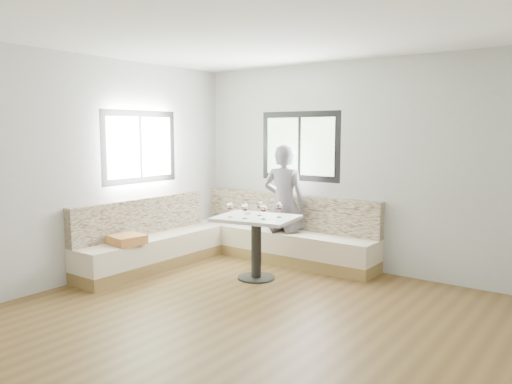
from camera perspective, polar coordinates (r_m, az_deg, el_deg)
room at (r=4.80m, az=-1.67°, el=1.52°), size 5.01×5.01×2.81m
banquette at (r=7.09m, az=-3.54°, el=-5.54°), size 2.90×2.80×0.95m
table at (r=6.30m, az=0.02°, el=-4.63°), size 1.10×0.93×0.80m
person at (r=7.04m, az=3.25°, el=-1.38°), size 0.69×0.52×1.69m
olive_ramekin at (r=6.45m, az=-1.00°, el=-2.38°), size 0.09×0.09×0.04m
wine_glass_a at (r=6.21m, az=-2.98°, el=-1.68°), size 0.09×0.09×0.19m
wine_glass_b at (r=6.11m, az=-1.28°, el=-1.82°), size 0.09×0.09×0.19m
wine_glass_c at (r=6.06m, az=0.87°, el=-1.89°), size 0.09×0.09×0.19m
wine_glass_d at (r=6.33m, az=0.43°, el=-1.51°), size 0.09×0.09×0.19m
wine_glass_e at (r=6.20m, az=2.65°, el=-1.69°), size 0.09×0.09×0.19m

